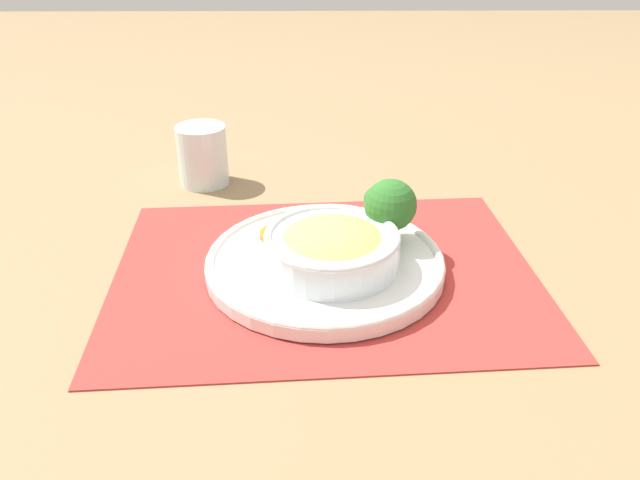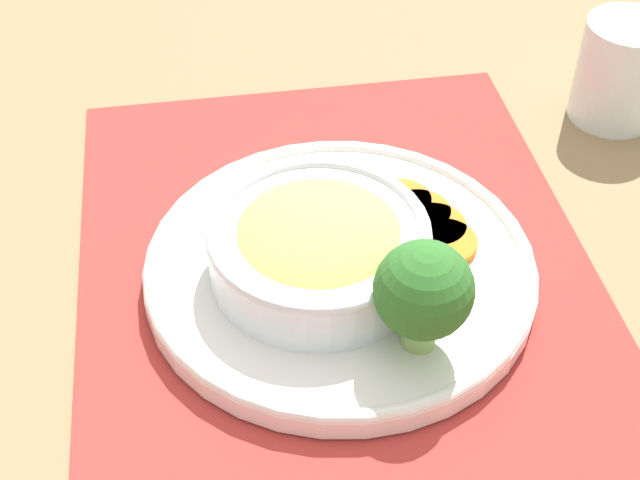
% 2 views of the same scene
% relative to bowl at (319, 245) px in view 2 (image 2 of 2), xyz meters
% --- Properties ---
extents(ground_plane, '(4.00, 4.00, 0.00)m').
position_rel_bowl_xyz_m(ground_plane, '(-0.01, 0.02, -0.05)').
color(ground_plane, '#8C704C').
extents(placemat, '(0.54, 0.42, 0.00)m').
position_rel_bowl_xyz_m(placemat, '(-0.01, 0.02, -0.04)').
color(placemat, '#B2332D').
rests_on(placemat, ground_plane).
extents(plate, '(0.29, 0.29, 0.02)m').
position_rel_bowl_xyz_m(plate, '(-0.01, 0.02, -0.03)').
color(plate, white).
rests_on(plate, placemat).
extents(bowl, '(0.16, 0.16, 0.05)m').
position_rel_bowl_xyz_m(bowl, '(0.00, 0.00, 0.00)').
color(bowl, silver).
rests_on(bowl, plate).
extents(broccoli_floret, '(0.07, 0.07, 0.08)m').
position_rel_bowl_xyz_m(broccoli_floret, '(0.07, 0.06, 0.02)').
color(broccoli_floret, '#84AD5B').
rests_on(broccoli_floret, plate).
extents(carrot_slice_near, '(0.05, 0.05, 0.01)m').
position_rel_bowl_xyz_m(carrot_slice_near, '(-0.02, 0.10, -0.02)').
color(carrot_slice_near, orange).
rests_on(carrot_slice_near, plate).
extents(carrot_slice_middle, '(0.05, 0.05, 0.01)m').
position_rel_bowl_xyz_m(carrot_slice_middle, '(-0.04, 0.09, -0.02)').
color(carrot_slice_middle, orange).
rests_on(carrot_slice_middle, plate).
extents(carrot_slice_far, '(0.05, 0.05, 0.01)m').
position_rel_bowl_xyz_m(carrot_slice_far, '(-0.05, 0.09, -0.02)').
color(carrot_slice_far, orange).
rests_on(carrot_slice_far, plate).
extents(carrot_slice_extra, '(0.05, 0.05, 0.01)m').
position_rel_bowl_xyz_m(carrot_slice_extra, '(-0.07, 0.07, -0.02)').
color(carrot_slice_extra, orange).
rests_on(carrot_slice_extra, plate).
extents(water_glass, '(0.08, 0.08, 0.10)m').
position_rel_bowl_xyz_m(water_glass, '(-0.20, 0.29, -0.00)').
color(water_glass, silver).
rests_on(water_glass, ground_plane).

